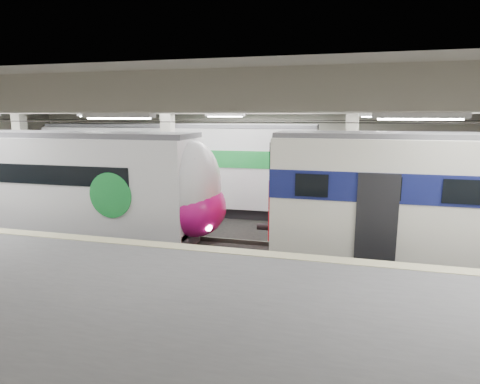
# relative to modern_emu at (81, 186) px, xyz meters

# --- Properties ---
(station_hall) EXTENTS (36.00, 24.00, 5.75)m
(station_hall) POSITION_rel_modern_emu_xyz_m (5.51, -1.74, 1.13)
(station_hall) COLOR black
(station_hall) RESTS_ON ground
(modern_emu) EXTENTS (13.22, 2.73, 4.29)m
(modern_emu) POSITION_rel_modern_emu_xyz_m (0.00, 0.00, 0.00)
(modern_emu) COLOR silver
(modern_emu) RESTS_ON ground
(far_train) EXTENTS (14.15, 3.20, 4.49)m
(far_train) POSITION_rel_modern_emu_xyz_m (1.98, 5.50, 0.21)
(far_train) COLOR silver
(far_train) RESTS_ON ground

